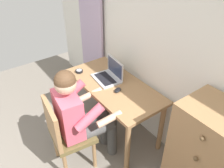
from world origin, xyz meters
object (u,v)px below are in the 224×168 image
at_px(desk, 114,92).
at_px(chair, 65,133).
at_px(person_seated, 81,113).
at_px(desk_clock, 79,71).
at_px(laptop, 109,75).
at_px(computer_mouse, 118,90).
at_px(dresser, 207,162).

relative_size(desk, chair, 1.43).
relative_size(person_seated, desk_clock, 13.18).
relative_size(chair, laptop, 2.38).
bearing_deg(desk, desk_clock, -157.77).
bearing_deg(computer_mouse, desk, 138.62).
bearing_deg(dresser, person_seated, -149.42).
relative_size(laptop, computer_mouse, 3.65).
relative_size(desk, laptop, 3.41).
bearing_deg(desk_clock, laptop, 32.65).
height_order(dresser, person_seated, person_seated).
height_order(dresser, laptop, dresser).
relative_size(person_seated, computer_mouse, 11.86).
relative_size(dresser, chair, 1.27).
distance_m(desk, person_seated, 0.55).
xyz_separation_m(person_seated, desk_clock, (-0.62, 0.34, 0.06)).
distance_m(chair, laptop, 0.83).
relative_size(dresser, laptop, 3.01).
height_order(laptop, computer_mouse, laptop).
bearing_deg(laptop, computer_mouse, -15.38).
relative_size(person_seated, laptop, 3.25).
distance_m(dresser, chair, 1.35).
bearing_deg(laptop, desk_clock, -147.35).
bearing_deg(person_seated, desk, 106.53).
bearing_deg(dresser, computer_mouse, -172.53).
xyz_separation_m(desk, chair, (0.14, -0.71, -0.12)).
xyz_separation_m(dresser, chair, (-1.08, -0.80, -0.07)).
height_order(desk, computer_mouse, computer_mouse).
xyz_separation_m(desk, dresser, (1.21, 0.09, -0.06)).
bearing_deg(person_seated, desk_clock, 151.39).
distance_m(desk, dresser, 1.22).
bearing_deg(chair, dresser, 36.77).
relative_size(chair, desk_clock, 9.64).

